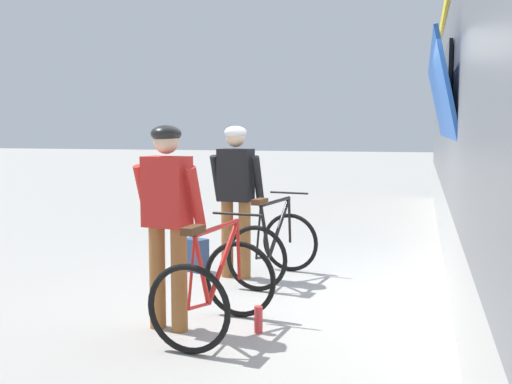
% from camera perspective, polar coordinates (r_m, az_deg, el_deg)
% --- Properties ---
extents(ground_plane, '(80.00, 80.00, 0.00)m').
position_cam_1_polar(ground_plane, '(6.67, 5.04, -9.26)').
color(ground_plane, '#A09E99').
extents(cyclist_near_in_dark, '(0.64, 0.36, 1.76)m').
position_cam_1_polar(cyclist_near_in_dark, '(7.21, -1.85, 0.41)').
color(cyclist_near_in_dark, '#935B2D').
rests_on(cyclist_near_in_dark, ground).
extents(cyclist_far_in_red, '(0.64, 0.37, 1.76)m').
position_cam_1_polar(cyclist_far_in_red, '(5.38, -8.08, -1.52)').
color(cyclist_far_in_red, '#935B2D').
rests_on(cyclist_far_in_red, ground).
extents(bicycle_near_black, '(0.87, 1.17, 0.99)m').
position_cam_1_polar(bicycle_near_black, '(7.14, 1.66, -4.93)').
color(bicycle_near_black, black).
rests_on(bicycle_near_black, ground).
extents(bicycle_far_red, '(0.82, 1.14, 0.99)m').
position_cam_1_polar(bicycle_far_red, '(5.33, -3.68, -8.68)').
color(bicycle_far_red, black).
rests_on(bicycle_far_red, ground).
extents(backpack_on_platform, '(0.33, 0.27, 0.40)m').
position_cam_1_polar(backpack_on_platform, '(7.67, -5.51, -5.74)').
color(backpack_on_platform, navy).
rests_on(backpack_on_platform, ground).
extents(water_bottle_near_the_bikes, '(0.07, 0.07, 0.23)m').
position_cam_1_polar(water_bottle_near_the_bikes, '(5.43, 0.22, -11.55)').
color(water_bottle_near_the_bikes, red).
rests_on(water_bottle_near_the_bikes, ground).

